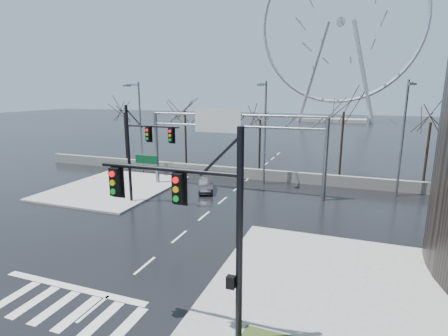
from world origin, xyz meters
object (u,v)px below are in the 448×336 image
at_px(signal_mast_far, 140,146).
at_px(car, 206,185).
at_px(sign_gantry, 230,135).
at_px(signal_mast_near, 202,215).
at_px(ferris_wheel, 340,29).

xyz_separation_m(signal_mast_far, car, (3.44, 5.15, -4.22)).
bearing_deg(car, sign_gantry, -0.18).
xyz_separation_m(signal_mast_near, sign_gantry, (-5.52, 19.00, 0.31)).
xyz_separation_m(sign_gantry, car, (-2.05, -0.85, -4.57)).
relative_size(signal_mast_far, sign_gantry, 0.49).
bearing_deg(ferris_wheel, sign_gantry, -93.84).
xyz_separation_m(sign_gantry, ferris_wheel, (5.38, 80.04, 20.95)).
height_order(signal_mast_far, car, signal_mast_far).
height_order(sign_gantry, car, sign_gantry).
distance_m(signal_mast_near, ferris_wheel, 101.29).
distance_m(sign_gantry, ferris_wheel, 82.91).
xyz_separation_m(signal_mast_near, signal_mast_far, (-11.01, 13.00, -0.04)).
distance_m(ferris_wheel, car, 85.15).
xyz_separation_m(ferris_wheel, car, (-7.43, -80.89, -25.52)).
bearing_deg(ferris_wheel, car, -95.25).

